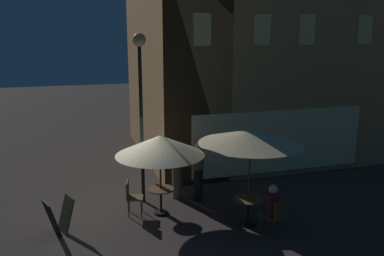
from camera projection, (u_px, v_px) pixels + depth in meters
ground_plane at (121, 214)px, 11.04m from camera, size 60.00×60.00×0.00m
cafe_building at (227, 68)px, 15.00m from camera, size 8.77×7.32×7.08m
street_lamp_near_corner at (140, 82)px, 11.11m from camera, size 0.37×0.37×4.79m
menu_sandwich_board at (59, 216)px, 9.91m from camera, size 0.79×0.74×0.87m
cafe_table_0 at (161, 196)px, 10.96m from camera, size 0.71×0.71×0.72m
cafe_table_1 at (248, 205)px, 10.32m from camera, size 0.76×0.76×0.71m
patio_umbrella_0 at (160, 145)px, 10.65m from camera, size 2.35×2.35×2.19m
patio_umbrella_1 at (250, 136)px, 9.92m from camera, size 2.56×2.56×2.52m
cafe_chair_0 at (131, 195)px, 10.90m from camera, size 0.51×0.51×0.95m
cafe_chair_1 at (275, 214)px, 9.77m from camera, size 0.57×0.57×0.92m
patron_seated_0 at (270, 206)px, 9.83m from camera, size 0.44×0.51×1.27m
patron_standing_1 at (198, 171)px, 11.76m from camera, size 0.31×0.31×1.75m
patron_standing_2 at (177, 169)px, 11.99m from camera, size 0.33×0.33×1.72m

